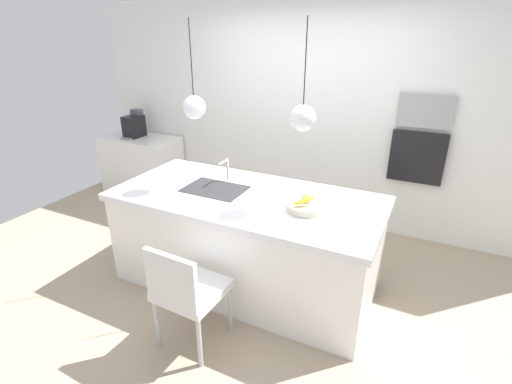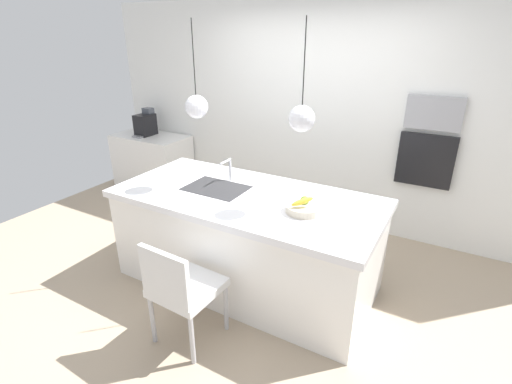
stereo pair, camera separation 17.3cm
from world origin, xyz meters
TOP-DOWN VIEW (x-y plane):
  - floor at (0.00, 0.00)m, footprint 6.60×6.60m
  - back_wall at (0.00, 1.65)m, footprint 6.00×0.10m
  - kitchen_island at (0.00, 0.00)m, footprint 2.38×1.12m
  - sink_basin at (-0.32, 0.00)m, footprint 0.56×0.40m
  - faucet at (-0.32, 0.21)m, footprint 0.02×0.17m
  - fruit_bowl at (0.57, -0.06)m, footprint 0.30×0.30m
  - side_counter at (-2.40, 1.28)m, footprint 1.10×0.60m
  - coffee_machine at (-2.46, 1.28)m, footprint 0.20×0.35m
  - microwave at (1.26, 1.58)m, footprint 0.54×0.08m
  - oven at (1.26, 1.58)m, footprint 0.56×0.08m
  - chair_near at (-0.02, -0.91)m, footprint 0.47×0.48m
  - pendant_light_left at (-0.49, 0.00)m, footprint 0.20×0.20m
  - pendant_light_right at (0.49, 0.00)m, footprint 0.20×0.20m

SIDE VIEW (x-z plane):
  - floor at x=0.00m, z-range 0.00..0.00m
  - side_counter at x=-2.40m, z-range 0.00..0.84m
  - kitchen_island at x=0.00m, z-range 0.00..0.90m
  - chair_near at x=-0.02m, z-range 0.06..0.94m
  - sink_basin at x=-0.32m, z-range 0.89..0.90m
  - fruit_bowl at x=0.57m, z-range 0.86..1.01m
  - oven at x=1.26m, z-range 0.69..1.25m
  - coffee_machine at x=-2.46m, z-range 0.81..1.19m
  - faucet at x=-0.32m, z-range 0.93..1.15m
  - back_wall at x=0.00m, z-range 0.00..2.60m
  - microwave at x=1.26m, z-range 1.30..1.64m
  - pendant_light_left at x=-0.49m, z-range 1.23..2.03m
  - pendant_light_right at x=0.49m, z-range 1.23..2.03m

